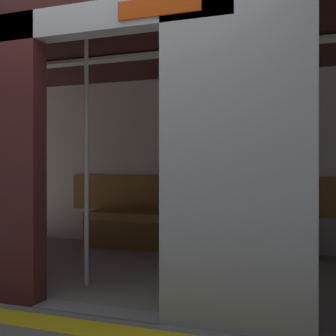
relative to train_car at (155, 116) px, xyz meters
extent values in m
plane|color=gray|center=(-0.06, 1.20, -1.48)|extent=(60.00, 60.00, 0.00)
cube|color=yellow|center=(-0.06, 1.50, -1.47)|extent=(8.00, 0.24, 0.01)
cube|color=#ADAFB5|center=(-1.01, 1.22, -0.42)|extent=(0.95, 0.12, 2.10)
cube|color=black|center=(-1.01, 1.23, -0.17)|extent=(0.52, 0.02, 0.55)
cube|color=#ADAFB5|center=(-0.06, 1.20, 0.53)|extent=(1.91, 0.16, 0.20)
cube|color=#BF3F0C|center=(-0.54, 1.29, 0.53)|extent=(0.56, 0.02, 0.12)
cube|color=#351515|center=(-0.06, -0.08, 0.69)|extent=(6.40, 2.73, 0.12)
cube|color=gray|center=(-0.06, -0.08, -1.47)|extent=(6.08, 2.57, 0.01)
cube|color=silver|center=(-0.06, -1.37, -0.42)|extent=(6.08, 0.10, 2.10)
cube|color=olive|center=(-0.06, -1.31, -0.82)|extent=(3.52, 0.06, 0.45)
cube|color=white|center=(-0.06, -0.08, 0.60)|extent=(4.48, 0.16, 0.03)
cube|color=gray|center=(-0.06, 1.20, -1.47)|extent=(0.95, 0.19, 0.01)
cube|color=olive|center=(-0.06, -1.09, -1.09)|extent=(2.74, 0.44, 0.09)
cube|color=brown|center=(-0.06, -0.89, -1.30)|extent=(2.74, 0.04, 0.34)
cube|color=#CC5933|center=(-0.18, -1.07, -0.79)|extent=(0.40, 0.25, 0.50)
sphere|color=#8C664C|center=(-0.18, -1.07, -0.45)|extent=(0.21, 0.21, 0.21)
sphere|color=#997F59|center=(-0.18, -1.08, -0.41)|extent=(0.19, 0.19, 0.19)
cylinder|color=#CC5933|center=(-0.42, -1.06, -0.76)|extent=(0.08, 0.08, 0.44)
cylinder|color=#CC5933|center=(0.05, -1.02, -0.76)|extent=(0.08, 0.08, 0.44)
cylinder|color=#2D2D38|center=(-0.29, -0.87, -0.99)|extent=(0.17, 0.41, 0.14)
cylinder|color=#2D2D38|center=(-0.11, -0.86, -0.99)|extent=(0.17, 0.41, 0.14)
cylinder|color=#2D2D38|center=(-0.30, -0.67, -1.24)|extent=(0.10, 0.10, 0.39)
cylinder|color=#2D2D38|center=(-0.12, -0.66, -1.24)|extent=(0.10, 0.10, 0.39)
cube|color=black|center=(-0.31, -0.62, -1.45)|extent=(0.12, 0.23, 0.06)
cube|color=black|center=(-0.13, -0.61, -1.45)|extent=(0.12, 0.23, 0.06)
cube|color=#262D4C|center=(-0.56, -1.11, -0.96)|extent=(0.26, 0.14, 0.17)
cube|color=#1A2035|center=(-0.56, -1.03, -0.97)|extent=(0.02, 0.01, 0.14)
cube|color=gold|center=(0.24, -1.06, -1.03)|extent=(0.16, 0.23, 0.03)
cylinder|color=silver|center=(0.36, 0.66, -0.43)|extent=(0.04, 0.04, 2.08)
camera|label=1|loc=(-1.54, 3.87, -0.48)|focal=47.05mm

